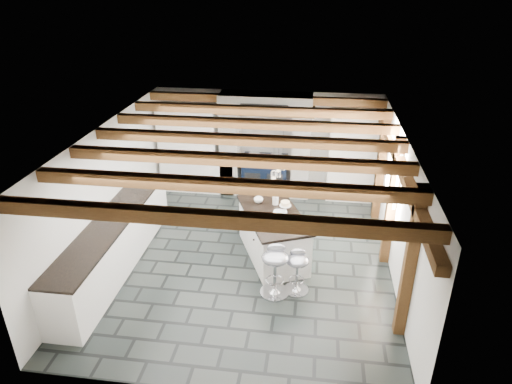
# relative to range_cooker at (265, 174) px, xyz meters

# --- Properties ---
(ground) EXTENTS (6.00, 6.00, 0.00)m
(ground) POSITION_rel_range_cooker_xyz_m (0.00, -2.68, -0.47)
(ground) COLOR black
(ground) RESTS_ON ground
(room_shell) EXTENTS (6.00, 6.03, 6.00)m
(room_shell) POSITION_rel_range_cooker_xyz_m (-0.61, -1.26, 0.60)
(room_shell) COLOR silver
(room_shell) RESTS_ON ground
(range_cooker) EXTENTS (1.00, 0.63, 0.99)m
(range_cooker) POSITION_rel_range_cooker_xyz_m (0.00, 0.00, 0.00)
(range_cooker) COLOR black
(range_cooker) RESTS_ON ground
(kitchen_island) EXTENTS (1.51, 1.95, 1.14)m
(kitchen_island) POSITION_rel_range_cooker_xyz_m (0.44, -2.57, -0.03)
(kitchen_island) COLOR white
(kitchen_island) RESTS_ON ground
(bar_stool_near) EXTENTS (0.41, 0.41, 0.74)m
(bar_stool_near) POSITION_rel_range_cooker_xyz_m (0.92, -3.55, -0.01)
(bar_stool_near) COLOR silver
(bar_stool_near) RESTS_ON ground
(bar_stool_far) EXTENTS (0.49, 0.49, 0.86)m
(bar_stool_far) POSITION_rel_range_cooker_xyz_m (0.59, -3.66, 0.07)
(bar_stool_far) COLOR silver
(bar_stool_far) RESTS_ON ground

